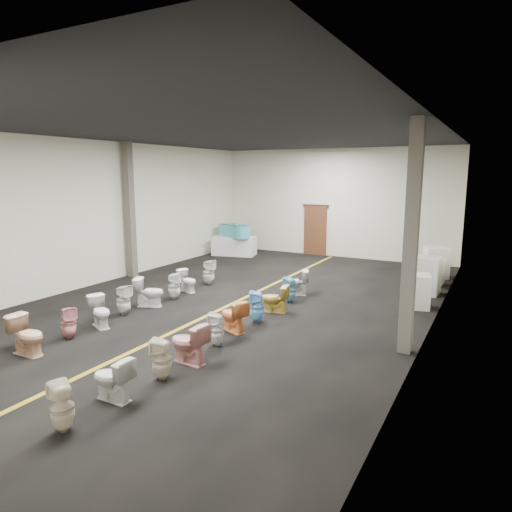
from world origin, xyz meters
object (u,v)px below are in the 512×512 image
object	(u,v)px
bathtub	(234,230)
appliance_crate_a	(416,291)
display_table	(234,246)
toilet_right_1	(112,379)
toilet_left_9	(209,272)
toilet_left_5	(123,300)
toilet_right_6	(257,307)
toilet_left_7	(174,286)
appliance_crate_b	(425,275)
toilet_left_3	(68,323)
toilet_right_3	(189,343)
toilet_right_4	(216,329)
appliance_crate_c	(431,272)
toilet_left_4	(100,312)
toilet_left_6	(149,292)
toilet_left_8	(188,281)
toilet_left_2	(27,335)
toilet_right_8	(290,290)
toilet_right_7	(275,299)
toilet_right_5	(233,316)
appliance_crate_d	(436,262)
toilet_right_2	(162,359)
toilet_right_0	(62,407)
toilet_right_9	(296,282)

from	to	relation	value
bathtub	appliance_crate_a	bearing A→B (deg)	-4.26
display_table	toilet_right_1	world-z (taller)	display_table
toilet_left_9	toilet_left_5	bearing A→B (deg)	174.76
toilet_right_6	toilet_left_7	bearing A→B (deg)	-124.82
appliance_crate_a	toilet_left_7	world-z (taller)	appliance_crate_a
appliance_crate_b	toilet_left_3	size ratio (longest dim) A/B	1.54
toilet_right_3	toilet_right_4	world-z (taller)	toilet_right_3
toilet_right_1	toilet_right_4	size ratio (longest dim) A/B	1.02
appliance_crate_b	appliance_crate_c	bearing A→B (deg)	90.00
toilet_left_9	toilet_right_3	size ratio (longest dim) A/B	1.03
display_table	toilet_left_4	world-z (taller)	display_table
display_table	toilet_left_5	distance (m)	8.80
toilet_left_6	toilet_left_8	world-z (taller)	toilet_left_6
toilet_right_1	toilet_left_5	bearing A→B (deg)	-137.31
toilet_left_2	toilet_right_8	xyz separation A→B (m)	(2.99, 5.75, -0.04)
toilet_left_5	toilet_right_7	size ratio (longest dim) A/B	1.07
toilet_left_3	toilet_right_5	size ratio (longest dim) A/B	0.97
appliance_crate_a	toilet_right_5	xyz separation A→B (m)	(-3.25, -3.87, -0.08)
toilet_left_7	toilet_right_5	xyz separation A→B (m)	(2.82, -1.47, -0.02)
toilet_left_2	appliance_crate_b	bearing A→B (deg)	-35.70
toilet_left_7	toilet_left_3	bearing A→B (deg)	159.13
display_table	appliance_crate_d	size ratio (longest dim) A/B	1.73
toilet_right_2	toilet_right_4	world-z (taller)	toilet_right_2
bathtub	toilet_right_0	bearing A→B (deg)	-44.62
toilet_right_9	toilet_right_1	bearing A→B (deg)	-24.55
toilet_left_3	toilet_right_9	world-z (taller)	toilet_right_9
appliance_crate_b	toilet_left_9	bearing A→B (deg)	-160.77
toilet_right_7	toilet_left_5	bearing A→B (deg)	-68.89
toilet_left_8	toilet_right_1	world-z (taller)	toilet_right_1
toilet_left_8	toilet_right_4	bearing A→B (deg)	-120.75
toilet_right_0	toilet_right_8	bearing A→B (deg)	-160.53
toilet_right_4	toilet_right_7	distance (m)	2.63
toilet_left_4	toilet_right_0	distance (m)	4.42
appliance_crate_a	toilet_right_2	distance (m)	7.20
display_table	toilet_right_0	bearing A→B (deg)	-68.64
toilet_left_3	toilet_left_6	bearing A→B (deg)	23.85
toilet_left_2	toilet_right_1	xyz separation A→B (m)	(2.81, -0.55, -0.04)
toilet_left_6	toilet_right_7	world-z (taller)	toilet_left_6
toilet_left_2	appliance_crate_c	bearing A→B (deg)	-31.98
toilet_left_3	toilet_right_3	world-z (taller)	toilet_right_3
toilet_left_5	toilet_right_8	distance (m)	4.37
toilet_right_0	toilet_left_8	bearing A→B (deg)	-135.71
toilet_left_4	toilet_right_1	distance (m)	3.70
toilet_right_8	appliance_crate_d	bearing A→B (deg)	173.60
appliance_crate_b	toilet_right_2	distance (m)	8.69
toilet_left_2	toilet_left_3	bearing A→B (deg)	0.52
appliance_crate_d	toilet_right_1	bearing A→B (deg)	-105.91
toilet_left_2	toilet_left_4	bearing A→B (deg)	0.05
appliance_crate_d	toilet_right_4	bearing A→B (deg)	-109.44
appliance_crate_b	toilet_left_8	distance (m)	7.00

